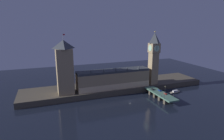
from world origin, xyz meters
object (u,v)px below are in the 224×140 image
victoria_tower (65,67)px  boat_downstream (175,92)px  car_southbound_lead (165,94)px  pedestrian_near_rail (161,96)px  car_southbound_trail (160,90)px  car_northbound_lead (153,89)px  street_lamp_mid (165,88)px  clock_tower (154,57)px  street_lamp_near (165,95)px

victoria_tower → boat_downstream: 127.94m
car_southbound_lead → pedestrian_near_rail: pedestrian_near_rail is taller
car_southbound_trail → boat_downstream: 24.56m
car_southbound_lead → pedestrian_near_rail: 8.97m
car_northbound_lead → boat_downstream: bearing=-5.9°
car_southbound_trail → street_lamp_mid: 7.10m
car_southbound_lead → street_lamp_mid: 6.93m
clock_tower → boat_downstream: size_ratio=4.30×
clock_tower → car_southbound_lead: 49.40m
street_lamp_mid → street_lamp_near: bearing=-127.7°
car_northbound_lead → car_southbound_lead: (5.29, -16.49, -0.01)m
clock_tower → street_lamp_near: 56.78m
victoria_tower → car_southbound_lead: 108.41m
car_southbound_trail → pedestrian_near_rail: pedestrian_near_rail is taller
car_southbound_trail → street_lamp_near: (-8.34, -20.03, 2.98)m
car_northbound_lead → boat_downstream: car_northbound_lead is taller
victoria_tower → street_lamp_near: 104.43m
pedestrian_near_rail → boat_downstream: pedestrian_near_rail is taller
victoria_tower → street_lamp_mid: size_ratio=9.01×
car_southbound_trail → street_lamp_near: size_ratio=0.73×
car_southbound_lead → car_northbound_lead: bearing=107.8°
victoria_tower → pedestrian_near_rail: bearing=-26.2°
car_southbound_trail → boat_downstream: bearing=7.5°
clock_tower → victoria_tower: (-103.83, 3.56, -5.49)m
boat_downstream → victoria_tower: bearing=167.7°
clock_tower → pedestrian_near_rail: bearing=-110.0°
clock_tower → street_lamp_near: size_ratio=10.78×
victoria_tower → boat_downstream: size_ratio=4.19×
car_northbound_lead → street_lamp_near: size_ratio=0.80×
street_lamp_mid → clock_tower: bearing=83.2°
victoria_tower → clock_tower: bearing=-2.0°
boat_downstream → clock_tower: bearing=126.6°
car_southbound_lead → street_lamp_near: size_ratio=0.66×
victoria_tower → boat_downstream: bearing=-12.3°
clock_tower → boat_downstream: bearing=-53.4°
street_lamp_near → street_lamp_mid: size_ratio=0.86×
victoria_tower → car_southbound_trail: bearing=-16.8°
street_lamp_mid → boat_downstream: 24.19m
street_lamp_near → boat_downstream: (31.96, 23.13, -8.95)m
car_northbound_lead → car_southbound_lead: 17.32m
car_northbound_lead → street_lamp_mid: street_lamp_mid is taller
victoria_tower → car_southbound_trail: (97.06, -29.33, -27.45)m
car_southbound_lead → boat_downstream: bearing=29.7°
pedestrian_near_rail → street_lamp_mid: street_lamp_mid is taller
clock_tower → victoria_tower: size_ratio=1.03×
street_lamp_mid → car_northbound_lead: bearing=126.1°
street_lamp_near → street_lamp_mid: bearing=52.3°
car_northbound_lead → pedestrian_near_rail: bearing=-97.3°
pedestrian_near_rail → boat_downstream: 36.67m
car_southbound_trail → pedestrian_near_rail: bearing=-118.7°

